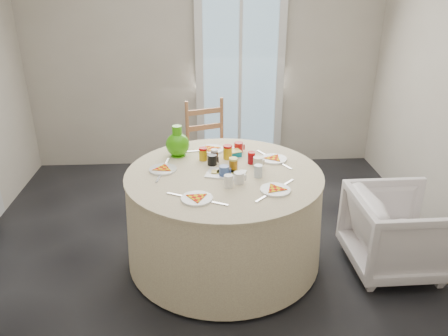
{
  "coord_description": "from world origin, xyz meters",
  "views": [
    {
      "loc": [
        -0.07,
        -2.97,
        2.13
      ],
      "look_at": [
        0.11,
        0.01,
        0.8
      ],
      "focal_mm": 35.0,
      "sensor_mm": 36.0,
      "label": 1
    }
  ],
  "objects": [
    {
      "name": "jar_cluster",
      "position": [
        0.13,
        0.21,
        0.82
      ],
      "size": [
        0.43,
        0.22,
        0.13
      ],
      "primitive_type": null,
      "rotation": [
        0.0,
        0.0,
        0.01
      ],
      "color": "#926020",
      "rests_on": "table"
    },
    {
      "name": "cheese_platter",
      "position": [
        0.12,
        -0.03,
        0.77
      ],
      "size": [
        0.32,
        0.25,
        0.04
      ],
      "primitive_type": null,
      "rotation": [
        0.0,
        0.0,
        -0.28
      ],
      "color": "white",
      "rests_on": "table"
    },
    {
      "name": "floor",
      "position": [
        0.0,
        0.0,
        0.0
      ],
      "size": [
        4.0,
        4.0,
        0.0
      ],
      "primitive_type": "plane",
      "color": "black",
      "rests_on": "ground"
    },
    {
      "name": "table",
      "position": [
        0.11,
        0.01,
        0.38
      ],
      "size": [
        1.53,
        1.53,
        0.78
      ],
      "primitive_type": "cylinder",
      "color": "#F5E9B3",
      "rests_on": "floor"
    },
    {
      "name": "armchair",
      "position": [
        1.43,
        -0.2,
        0.39
      ],
      "size": [
        0.65,
        0.7,
        0.71
      ],
      "primitive_type": "imported",
      "rotation": [
        0.0,
        0.0,
        1.59
      ],
      "color": "white",
      "rests_on": "floor"
    },
    {
      "name": "green_pitcher",
      "position": [
        -0.25,
        0.37,
        0.87
      ],
      "size": [
        0.23,
        0.23,
        0.25
      ],
      "primitive_type": null,
      "rotation": [
        0.0,
        0.0,
        0.2
      ],
      "color": "#39A20B",
      "rests_on": "table"
    },
    {
      "name": "mugs_glasses",
      "position": [
        0.2,
        0.04,
        0.81
      ],
      "size": [
        0.69,
        0.69,
        0.1
      ],
      "primitive_type": null,
      "rotation": [
        0.0,
        0.0,
        -0.3
      ],
      "color": "#AEAEAE",
      "rests_on": "table"
    },
    {
      "name": "place_settings",
      "position": [
        0.11,
        0.01,
        0.77
      ],
      "size": [
        1.19,
        1.19,
        0.02
      ],
      "primitive_type": null,
      "rotation": [
        0.0,
        0.0,
        -0.04
      ],
      "color": "silver",
      "rests_on": "table"
    },
    {
      "name": "wall_back",
      "position": [
        0.0,
        2.0,
        1.3
      ],
      "size": [
        4.0,
        0.02,
        2.6
      ],
      "primitive_type": "cube",
      "color": "#BCB5A3",
      "rests_on": "floor"
    },
    {
      "name": "wooden_chair",
      "position": [
        0.04,
        1.16,
        0.47
      ],
      "size": [
        0.55,
        0.53,
        0.98
      ],
      "primitive_type": null,
      "rotation": [
        0.0,
        0.0,
        0.31
      ],
      "color": "#A56B4E",
      "rests_on": "floor"
    },
    {
      "name": "glass_door",
      "position": [
        0.4,
        1.95,
        1.05
      ],
      "size": [
        1.0,
        0.08,
        2.1
      ],
      "primitive_type": "cube",
      "color": "silver",
      "rests_on": "floor"
    },
    {
      "name": "butter_tub",
      "position": [
        0.2,
        0.32,
        0.79
      ],
      "size": [
        0.15,
        0.13,
        0.05
      ],
      "primitive_type": "cube",
      "rotation": [
        0.0,
        0.0,
        0.35
      ],
      "color": "#066B84",
      "rests_on": "table"
    }
  ]
}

